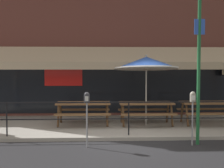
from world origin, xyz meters
The scene contains 11 objects.
ground_plane centered at (0.00, 0.00, 0.00)m, with size 120.00×120.00×0.00m, color #232326.
patio_deck centered at (0.00, 2.00, 0.05)m, with size 15.00×4.00×0.10m, color #9E998E.
restaurant_building centered at (0.00, 4.23, 4.14)m, with size 15.00×1.60×8.34m.
patio_railing centered at (0.00, 0.30, 0.80)m, with size 13.84×0.04×0.97m.
picnic_table_left centered at (-1.37, 1.93, 0.71)m, with size 1.80×1.42×0.76m.
picnic_table_centre centered at (0.75, 1.84, 0.71)m, with size 1.80×1.42×0.76m.
picnic_table_right centered at (2.87, 1.87, 0.71)m, with size 1.80×1.42×0.76m.
patio_umbrella_centre centered at (0.75, 1.88, 2.18)m, with size 2.14×2.14×2.38m.
parking_meter_near centered at (-1.16, -0.63, 1.15)m, with size 0.15×0.16×1.42m.
parking_meter_far centered at (1.59, -0.56, 1.15)m, with size 0.15×0.16×1.42m.
street_sign_pole centered at (1.77, -0.45, 2.21)m, with size 0.28×0.09×4.31m.
Camera 1 is at (-0.89, -8.53, 2.07)m, focal length 50.00 mm.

